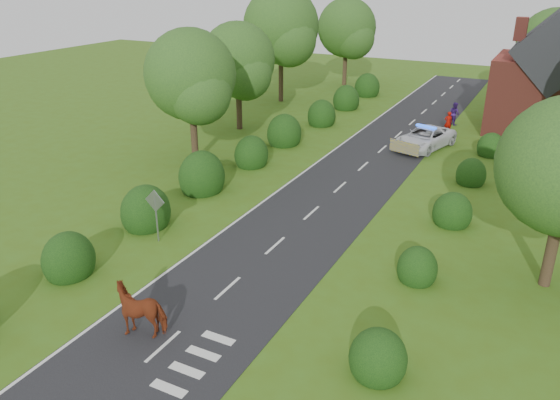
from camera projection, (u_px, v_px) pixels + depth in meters
The scene contains 16 objects.
ground at pixel (228, 289), 21.34m from camera, with size 120.00×120.00×0.00m, color #426315.
road at pixel (358, 171), 33.61m from camera, with size 6.00×70.00×0.02m, color black.
road_markings at pixel (321, 177), 32.58m from camera, with size 4.96×70.00×0.01m.
hedgerow_left at pixel (239, 160), 33.35m from camera, with size 2.75×50.41×3.00m.
hedgerow_right at pixel (457, 205), 27.52m from camera, with size 2.10×45.78×2.10m.
tree_left_a at pixel (193, 79), 33.04m from camera, with size 5.74×5.60×8.38m.
tree_left_b at pixel (240, 63), 40.33m from camera, with size 5.74×5.60×8.07m.
tree_left_c at pixel (283, 29), 48.51m from camera, with size 6.97×6.80×10.22m.
tree_left_d at pixel (348, 30), 56.03m from camera, with size 6.15×6.00×8.89m.
tree_right_c at pixel (556, 47), 46.32m from camera, with size 6.15×6.00×8.58m.
road_sign at pixel (156, 208), 24.43m from camera, with size 1.06×0.08×2.53m.
house at pixel (551, 82), 40.41m from camera, with size 8.00×7.40×9.17m.
cow at pixel (143, 311), 18.62m from camera, with size 1.14×2.16×1.53m, color brown.
police_van at pixel (425, 138), 37.64m from camera, with size 3.81×5.76×1.61m.
pedestrian_red at pixel (448, 122), 41.16m from camera, with size 0.60×0.39×1.64m, color #A10D04.
pedestrian_purple at pixel (454, 113), 43.33m from camera, with size 0.87×0.68×1.80m, color #3A1D6F.
Camera 1 is at (10.17, -15.31, 11.57)m, focal length 35.00 mm.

